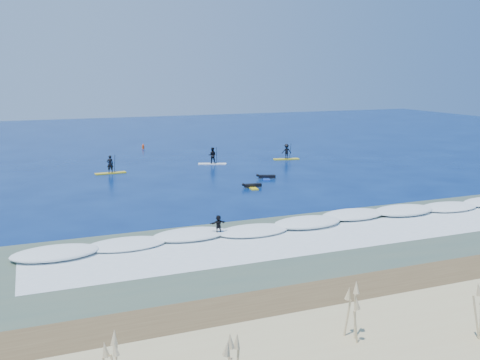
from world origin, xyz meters
name	(u,v)px	position (x,y,z in m)	size (l,w,h in m)	color
ground	(238,195)	(0.00, 0.00, 0.00)	(160.00, 160.00, 0.00)	#04184C
wet_sand_strip	(404,291)	(0.00, -21.50, 0.00)	(90.00, 5.00, 0.08)	brown
shallow_water	(323,244)	(0.00, -14.00, 0.01)	(90.00, 13.00, 0.01)	#3E5546
breaking_wave	(292,226)	(0.00, -10.00, 0.00)	(40.00, 6.00, 0.30)	white
whitewater	(315,239)	(0.00, -13.00, 0.00)	(34.00, 5.00, 0.02)	silver
sup_paddler_left	(110,167)	(-8.53, 13.40, 0.67)	(3.10, 0.91, 2.15)	gold
sup_paddler_center	(212,157)	(2.77, 14.79, 0.81)	(3.16, 1.90, 2.17)	white
sup_paddler_right	(286,152)	(11.88, 14.76, 0.82)	(3.10, 1.31, 2.11)	yellow
prone_paddler_near	(252,186)	(2.12, 2.02, 0.16)	(1.81, 2.31, 0.47)	yellow
prone_paddler_far	(266,177)	(4.95, 5.22, 0.17)	(1.83, 2.42, 0.49)	#173DAF
wave_surfer	(218,226)	(-5.33, -10.35, 0.72)	(1.73, 0.61, 1.23)	white
marker_buoy	(143,146)	(-1.96, 29.42, 0.33)	(0.31, 0.31, 0.75)	#F14A15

